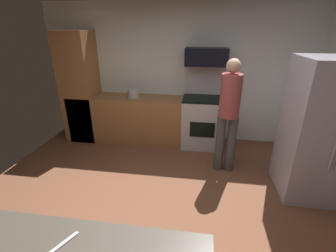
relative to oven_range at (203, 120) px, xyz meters
name	(u,v)px	position (x,y,z in m)	size (l,w,h in m)	color
ground_plane	(158,212)	(-0.51, -1.97, -0.52)	(5.20, 4.80, 0.02)	brown
wall_back	(179,74)	(-0.51, 0.37, 0.79)	(5.20, 0.12, 2.60)	silver
lower_cabinet_run	(131,119)	(-1.41, 0.01, -0.06)	(2.40, 0.60, 0.90)	#9A663C
cabinet_column	(80,88)	(-2.41, 0.01, 0.54)	(0.60, 0.60, 2.10)	#9A663C
oven_range	(203,120)	(0.00, 0.00, 0.00)	(0.76, 0.65, 1.51)	#BFBBBF
microwave	(206,57)	(0.00, 0.09, 1.15)	(0.74, 0.38, 0.30)	black
refrigerator	(323,131)	(1.52, -1.24, 0.40)	(0.87, 0.80, 1.83)	#B8B1C2
person_cook	(229,112)	(0.37, -0.85, 0.47)	(0.31, 0.30, 1.75)	#474747
knife_paring	(59,246)	(-0.85, -3.30, 0.39)	(0.26, 0.02, 0.01)	#B7BABF
stock_pot	(134,93)	(-1.34, 0.01, 0.46)	(0.23, 0.23, 0.16)	#AEB6B6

